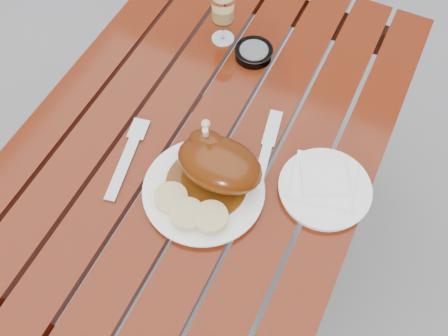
{
  "coord_description": "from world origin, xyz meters",
  "views": [
    {
      "loc": [
        0.34,
        -0.6,
        1.71
      ],
      "look_at": [
        0.09,
        -0.1,
        0.78
      ],
      "focal_mm": 40.0,
      "sensor_mm": 36.0,
      "label": 1
    }
  ],
  "objects_px": {
    "dinner_plate": "(204,191)",
    "ashtray": "(254,53)",
    "wine_glass": "(223,19)",
    "side_plate": "(325,189)",
    "table": "(210,201)"
  },
  "relations": [
    {
      "from": "dinner_plate",
      "to": "ashtray",
      "type": "xyz_separation_m",
      "value": [
        -0.07,
        0.42,
        0.0
      ]
    },
    {
      "from": "side_plate",
      "to": "dinner_plate",
      "type": "bearing_deg",
      "value": -153.13
    },
    {
      "from": "dinner_plate",
      "to": "wine_glass",
      "type": "height_order",
      "value": "wine_glass"
    },
    {
      "from": "wine_glass",
      "to": "ashtray",
      "type": "xyz_separation_m",
      "value": [
        0.1,
        -0.02,
        -0.06
      ]
    },
    {
      "from": "table",
      "to": "ashtray",
      "type": "relative_size",
      "value": 12.23
    },
    {
      "from": "table",
      "to": "dinner_plate",
      "type": "relative_size",
      "value": 4.51
    },
    {
      "from": "ashtray",
      "to": "side_plate",
      "type": "bearing_deg",
      "value": -44.61
    },
    {
      "from": "table",
      "to": "side_plate",
      "type": "bearing_deg",
      "value": -6.73
    },
    {
      "from": "ashtray",
      "to": "table",
      "type": "bearing_deg",
      "value": -91.31
    },
    {
      "from": "dinner_plate",
      "to": "ashtray",
      "type": "bearing_deg",
      "value": 99.09
    },
    {
      "from": "wine_glass",
      "to": "side_plate",
      "type": "bearing_deg",
      "value": -38.49
    },
    {
      "from": "dinner_plate",
      "to": "side_plate",
      "type": "xyz_separation_m",
      "value": [
        0.24,
        0.12,
        -0.0
      ]
    },
    {
      "from": "ashtray",
      "to": "dinner_plate",
      "type": "bearing_deg",
      "value": -80.91
    },
    {
      "from": "dinner_plate",
      "to": "ashtray",
      "type": "height_order",
      "value": "ashtray"
    },
    {
      "from": "wine_glass",
      "to": "side_plate",
      "type": "relative_size",
      "value": 0.69
    }
  ]
}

